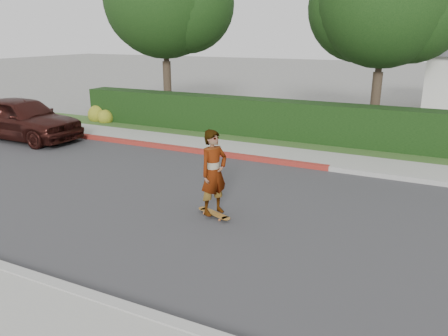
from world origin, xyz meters
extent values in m
plane|color=slate|center=(0.00, 0.00, 0.00)|extent=(120.00, 120.00, 0.00)
cube|color=#2D2D30|center=(0.00, 0.00, 0.01)|extent=(60.00, 8.00, 0.01)
cube|color=#9E9E99|center=(0.00, -4.10, 0.07)|extent=(60.00, 0.20, 0.15)
cube|color=#9E9E99|center=(0.00, 4.10, 0.07)|extent=(60.00, 0.20, 0.15)
cube|color=maroon|center=(-5.00, 4.10, 0.08)|extent=(12.00, 0.21, 0.15)
cube|color=gray|center=(0.00, 5.00, 0.06)|extent=(60.00, 1.60, 0.12)
cube|color=#2D4C1E|center=(0.00, 6.60, 0.05)|extent=(60.00, 1.60, 0.10)
cube|color=black|center=(-3.00, 7.20, 0.75)|extent=(15.00, 1.00, 1.50)
sphere|color=#2D4C19|center=(-10.20, 6.80, 0.35)|extent=(0.90, 0.90, 0.90)
sphere|color=#2D4C19|center=(-9.60, 6.60, 0.30)|extent=(0.70, 0.70, 0.70)
cylinder|color=#33261C|center=(-7.50, 8.50, 1.35)|extent=(0.36, 0.36, 2.70)
cylinder|color=#33261C|center=(-7.50, 8.50, 3.38)|extent=(0.24, 0.24, 2.25)
sphere|color=black|center=(-8.30, 8.90, 5.20)|extent=(4.42, 4.42, 4.42)
sphere|color=black|center=(-6.60, 8.80, 5.10)|extent=(4.16, 4.16, 4.16)
cylinder|color=#33261C|center=(1.50, 9.00, 1.26)|extent=(0.36, 0.36, 2.52)
cylinder|color=#33261C|center=(1.50, 9.00, 3.15)|extent=(0.24, 0.24, 2.10)
sphere|color=black|center=(0.70, 9.40, 4.84)|extent=(4.08, 4.08, 4.08)
sphere|color=black|center=(2.40, 9.30, 4.74)|extent=(3.84, 3.84, 3.84)
cylinder|color=#AD5C2F|center=(-0.77, -0.40, 0.03)|extent=(0.06, 0.05, 0.05)
cylinder|color=#AD5C2F|center=(-0.72, -0.26, 0.03)|extent=(0.06, 0.05, 0.05)
cylinder|color=#AD5C2F|center=(-0.29, -0.58, 0.03)|extent=(0.06, 0.05, 0.05)
cylinder|color=#AD5C2F|center=(-0.24, -0.44, 0.03)|extent=(0.06, 0.05, 0.05)
cube|color=silver|center=(-0.74, -0.33, 0.07)|extent=(0.09, 0.16, 0.02)
cube|color=silver|center=(-0.26, -0.51, 0.07)|extent=(0.09, 0.16, 0.02)
cube|color=brown|center=(-0.50, -0.42, 0.09)|extent=(0.78, 0.44, 0.02)
cylinder|color=brown|center=(-0.86, -0.29, 0.09)|extent=(0.24, 0.24, 0.02)
cylinder|color=brown|center=(-0.14, -0.56, 0.09)|extent=(0.24, 0.24, 0.02)
imported|color=white|center=(-0.50, -0.42, 1.03)|extent=(0.68, 0.80, 1.88)
imported|color=#331410|center=(-10.39, 2.93, 0.82)|extent=(4.84, 2.00, 1.64)
camera|label=1|loc=(3.63, -8.34, 3.91)|focal=35.00mm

